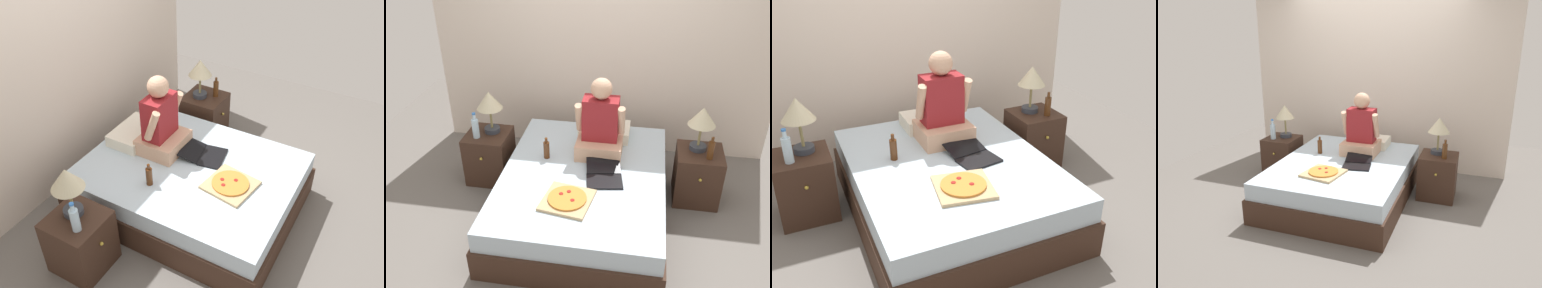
# 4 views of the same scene
# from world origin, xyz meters

# --- Properties ---
(ground_plane) EXTENTS (5.80, 5.80, 0.00)m
(ground_plane) POSITION_xyz_m (0.00, 0.00, 0.00)
(ground_plane) COLOR #66605B
(wall_back) EXTENTS (3.80, 0.12, 2.50)m
(wall_back) POSITION_xyz_m (0.00, 1.35, 1.25)
(wall_back) COLOR beige
(wall_back) RESTS_ON ground
(bed) EXTENTS (1.54, 1.98, 0.47)m
(bed) POSITION_xyz_m (0.00, 0.00, 0.23)
(bed) COLOR #382319
(bed) RESTS_ON ground
(nightstand_left) EXTENTS (0.44, 0.47, 0.55)m
(nightstand_left) POSITION_xyz_m (-1.08, 0.43, 0.27)
(nightstand_left) COLOR #382319
(nightstand_left) RESTS_ON ground
(lamp_on_left_nightstand) EXTENTS (0.26, 0.26, 0.45)m
(lamp_on_left_nightstand) POSITION_xyz_m (-1.04, 0.48, 0.87)
(lamp_on_left_nightstand) COLOR #333842
(lamp_on_left_nightstand) RESTS_ON nightstand_left
(water_bottle) EXTENTS (0.07, 0.07, 0.28)m
(water_bottle) POSITION_xyz_m (-1.16, 0.34, 0.66)
(water_bottle) COLOR silver
(water_bottle) RESTS_ON nightstand_left
(nightstand_right) EXTENTS (0.44, 0.47, 0.55)m
(nightstand_right) POSITION_xyz_m (1.08, 0.43, 0.27)
(nightstand_right) COLOR #382319
(nightstand_right) RESTS_ON ground
(lamp_on_right_nightstand) EXTENTS (0.26, 0.26, 0.45)m
(lamp_on_right_nightstand) POSITION_xyz_m (1.05, 0.48, 0.87)
(lamp_on_right_nightstand) COLOR #333842
(lamp_on_right_nightstand) RESTS_ON nightstand_right
(beer_bottle) EXTENTS (0.06, 0.06, 0.23)m
(beer_bottle) POSITION_xyz_m (1.15, 0.33, 0.64)
(beer_bottle) COLOR #512D14
(beer_bottle) RESTS_ON nightstand_right
(pillow) EXTENTS (0.52, 0.34, 0.12)m
(pillow) POSITION_xyz_m (0.11, 0.71, 0.53)
(pillow) COLOR silver
(pillow) RESTS_ON bed
(person_seated) EXTENTS (0.47, 0.40, 0.78)m
(person_seated) POSITION_xyz_m (0.10, 0.38, 0.76)
(person_seated) COLOR tan
(person_seated) RESTS_ON bed
(laptop) EXTENTS (0.38, 0.46, 0.07)m
(laptop) POSITION_xyz_m (0.20, -0.05, 0.49)
(laptop) COLOR black
(laptop) RESTS_ON bed
(pizza_box) EXTENTS (0.46, 0.46, 0.05)m
(pizza_box) POSITION_xyz_m (-0.07, -0.44, 0.49)
(pizza_box) COLOR tan
(pizza_box) RESTS_ON bed
(beer_bottle_on_bed) EXTENTS (0.06, 0.06, 0.22)m
(beer_bottle_on_bed) POSITION_xyz_m (-0.39, 0.19, 0.56)
(beer_bottle_on_bed) COLOR #4C2811
(beer_bottle_on_bed) RESTS_ON bed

